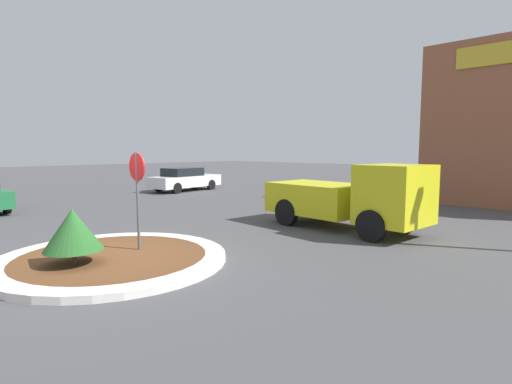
{
  "coord_description": "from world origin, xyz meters",
  "views": [
    {
      "loc": [
        8.5,
        -4.17,
        2.55
      ],
      "look_at": [
        0.84,
        3.86,
        1.38
      ],
      "focal_mm": 28.0,
      "sensor_mm": 36.0,
      "label": 1
    }
  ],
  "objects": [
    {
      "name": "ground_plane",
      "position": [
        0.0,
        0.0,
        0.0
      ],
      "size": [
        120.0,
        120.0,
        0.0
      ],
      "primitive_type": "plane",
      "color": "#474749"
    },
    {
      "name": "traffic_island",
      "position": [
        0.0,
        0.0,
        0.08
      ],
      "size": [
        5.14,
        5.14,
        0.16
      ],
      "color": "silver",
      "rests_on": "ground_plane"
    },
    {
      "name": "stop_sign",
      "position": [
        -0.06,
        0.71,
        1.73
      ],
      "size": [
        0.67,
        0.07,
        2.5
      ],
      "color": "#4C4C51",
      "rests_on": "ground_plane"
    },
    {
      "name": "island_shrub",
      "position": [
        0.07,
        -0.88,
        0.89
      ],
      "size": [
        1.21,
        1.21,
        1.18
      ],
      "color": "brown",
      "rests_on": "traffic_island"
    },
    {
      "name": "utility_truck",
      "position": [
        1.98,
        6.99,
        1.04
      ],
      "size": [
        5.4,
        2.46,
        2.13
      ],
      "rotation": [
        0.0,
        0.0,
        -0.08
      ],
      "color": "gold",
      "rests_on": "ground_plane"
    },
    {
      "name": "parked_sedan_white",
      "position": [
        -11.9,
        10.75,
        0.73
      ],
      "size": [
        2.3,
        4.88,
        1.44
      ],
      "rotation": [
        0.0,
        0.0,
        1.69
      ],
      "color": "silver",
      "rests_on": "ground_plane"
    }
  ]
}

